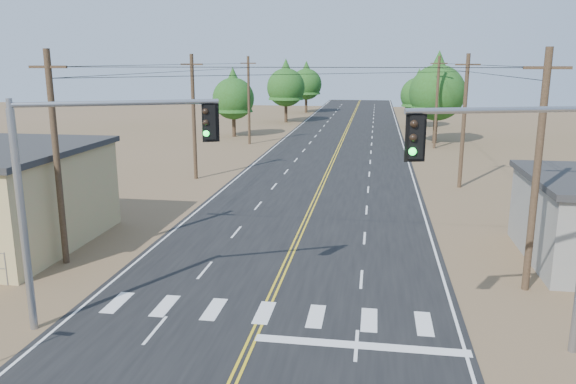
# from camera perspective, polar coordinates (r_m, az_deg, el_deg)

# --- Properties ---
(road) EXTENTS (15.00, 200.00, 0.02)m
(road) POSITION_cam_1_polar(r_m,az_deg,el_deg) (42.80, 3.32, 0.40)
(road) COLOR black
(road) RESTS_ON ground
(utility_pole_left_near) EXTENTS (1.80, 0.30, 10.00)m
(utility_pole_left_near) POSITION_cam_1_polar(r_m,az_deg,el_deg) (27.99, -22.45, 3.25)
(utility_pole_left_near) COLOR #4C3826
(utility_pole_left_near) RESTS_ON ground
(utility_pole_left_mid) EXTENTS (1.80, 0.30, 10.00)m
(utility_pole_left_mid) POSITION_cam_1_polar(r_m,az_deg,el_deg) (46.10, -9.56, 7.59)
(utility_pole_left_mid) COLOR #4C3826
(utility_pole_left_mid) RESTS_ON ground
(utility_pole_left_far) EXTENTS (1.80, 0.30, 10.00)m
(utility_pole_left_far) POSITION_cam_1_polar(r_m,az_deg,el_deg) (65.33, -4.01, 9.33)
(utility_pole_left_far) COLOR #4C3826
(utility_pole_left_far) RESTS_ON ground
(utility_pole_right_near) EXTENTS (1.80, 0.30, 10.00)m
(utility_pole_right_near) POSITION_cam_1_polar(r_m,az_deg,el_deg) (24.82, 23.97, 1.96)
(utility_pole_right_near) COLOR #4C3826
(utility_pole_right_near) RESTS_ON ground
(utility_pole_right_mid) EXTENTS (1.80, 0.30, 10.00)m
(utility_pole_right_mid) POSITION_cam_1_polar(r_m,az_deg,el_deg) (44.25, 17.43, 6.95)
(utility_pole_right_mid) COLOR #4C3826
(utility_pole_right_mid) RESTS_ON ground
(utility_pole_right_far) EXTENTS (1.80, 0.30, 10.00)m
(utility_pole_right_far) POSITION_cam_1_polar(r_m,az_deg,el_deg) (64.03, 14.88, 8.86)
(utility_pole_right_far) COLOR #4C3826
(utility_pole_right_far) RESTS_ON ground
(signal_mast_left) EXTENTS (6.50, 3.04, 8.26)m
(signal_mast_left) POSITION_cam_1_polar(r_m,az_deg,el_deg) (20.88, -20.32, 1.71)
(signal_mast_left) COLOR gray
(signal_mast_left) RESTS_ON ground
(signal_mast_right) EXTENTS (6.10, 2.22, 8.28)m
(signal_mast_right) POSITION_cam_1_polar(r_m,az_deg,el_deg) (18.84, 24.18, 0.07)
(signal_mast_right) COLOR gray
(signal_mast_right) RESTS_ON ground
(tree_left_near) EXTENTS (5.25, 5.25, 8.76)m
(tree_left_near) POSITION_cam_1_polar(r_m,az_deg,el_deg) (72.13, -5.58, 9.85)
(tree_left_near) COLOR #3F2D1E
(tree_left_near) RESTS_ON ground
(tree_left_mid) EXTENTS (5.92, 5.92, 9.86)m
(tree_left_mid) POSITION_cam_1_polar(r_m,az_deg,el_deg) (88.91, -0.21, 10.97)
(tree_left_mid) COLOR #3F2D1E
(tree_left_mid) RESTS_ON ground
(tree_left_far) EXTENTS (5.72, 5.72, 9.53)m
(tree_left_far) POSITION_cam_1_polar(r_m,az_deg,el_deg) (105.98, 1.87, 11.21)
(tree_left_far) COLOR #3F2D1E
(tree_left_far) RESTS_ON ground
(tree_right_near) EXTENTS (6.41, 6.41, 10.68)m
(tree_right_near) POSITION_cam_1_polar(r_m,az_deg,el_deg) (67.99, 14.96, 10.27)
(tree_right_near) COLOR #3F2D1E
(tree_right_near) RESTS_ON ground
(tree_right_mid) EXTENTS (5.07, 5.07, 8.46)m
(tree_right_mid) POSITION_cam_1_polar(r_m,az_deg,el_deg) (84.14, 13.11, 9.92)
(tree_right_mid) COLOR #3F2D1E
(tree_right_mid) RESTS_ON ground
(tree_right_far) EXTENTS (5.08, 5.08, 8.47)m
(tree_right_far) POSITION_cam_1_polar(r_m,az_deg,el_deg) (107.55, 13.67, 10.53)
(tree_right_far) COLOR #3F2D1E
(tree_right_far) RESTS_ON ground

